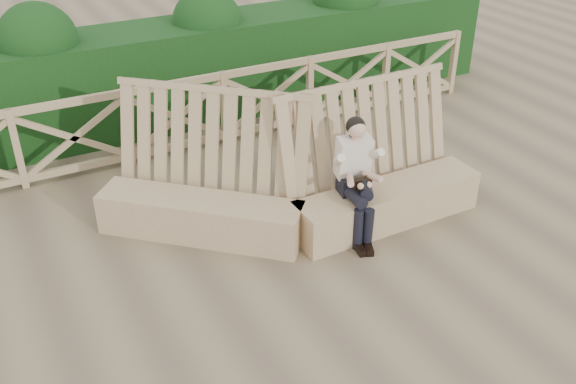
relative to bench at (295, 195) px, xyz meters
name	(u,v)px	position (x,y,z in m)	size (l,w,h in m)	color
ground	(296,287)	(-0.55, -1.05, -0.41)	(60.00, 60.00, 0.00)	brown
bench	(295,195)	(0.00, 0.00, 0.00)	(4.27, 2.20, 1.62)	#8C6B50
woman	(356,173)	(0.54, -0.44, 0.36)	(0.47, 0.84, 1.40)	black
guardrail	(177,117)	(-0.55, 2.45, 0.14)	(10.10, 0.09, 1.10)	#856A4D
hedge	(150,78)	(-0.55, 3.65, 0.34)	(12.00, 1.20, 1.50)	black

